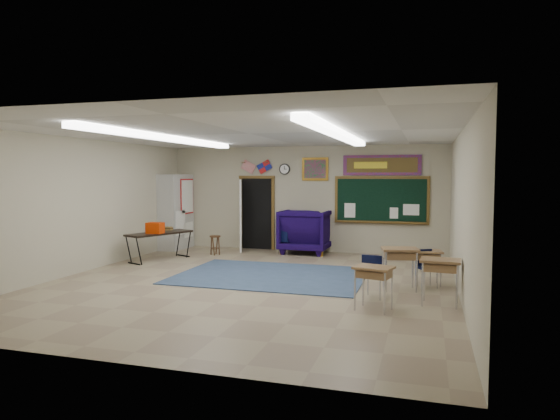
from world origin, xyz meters
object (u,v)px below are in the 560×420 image
(student_desk_front_right, at_px, (427,266))
(folding_table, at_px, (160,245))
(wooden_stool, at_px, (215,245))
(wingback_armchair, at_px, (306,231))
(student_desk_front_left, at_px, (400,267))

(student_desk_front_right, bearing_deg, folding_table, 160.44)
(student_desk_front_right, distance_m, wooden_stool, 6.00)
(wingback_armchair, bearing_deg, wooden_stool, 26.09)
(wingback_armchair, xyz_separation_m, folding_table, (-3.29, -2.27, -0.22))
(student_desk_front_left, bearing_deg, wooden_stool, 139.15)
(student_desk_front_right, height_order, folding_table, folding_table)
(student_desk_front_right, bearing_deg, wingback_armchair, 124.06)
(wingback_armchair, relative_size, student_desk_front_left, 1.69)
(student_desk_front_right, xyz_separation_m, folding_table, (-6.56, 1.03, 0.01))
(wingback_armchair, xyz_separation_m, student_desk_front_right, (3.27, -3.30, -0.23))
(student_desk_front_left, distance_m, wooden_stool, 5.83)
(student_desk_front_left, bearing_deg, wingback_armchair, 113.92)
(folding_table, xyz_separation_m, wooden_stool, (1.00, 1.21, -0.12))
(student_desk_front_right, distance_m, folding_table, 6.64)
(wingback_armchair, bearing_deg, student_desk_front_left, 126.61)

